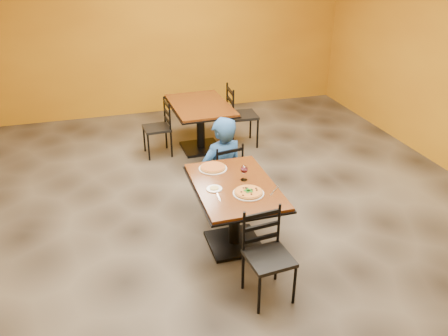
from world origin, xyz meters
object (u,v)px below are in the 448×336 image
object	(u,v)px
table_main	(234,201)
chair_second_right	(242,116)
table_second	(200,116)
pizza_far	(213,167)
side_plate	(214,189)
plate_main	(248,193)
plate_far	(213,168)
chair_second_left	(157,128)
chair_main_far	(223,172)
wine_glass	(244,172)
diner	(222,161)
pizza_main	(248,192)
chair_main_near	(269,259)

from	to	relation	value
table_main	chair_second_right	world-z (taller)	chair_second_right
table_main	table_second	xyz separation A→B (m)	(0.26, 2.55, 0.00)
pizza_far	side_plate	xyz separation A→B (m)	(-0.10, -0.44, -0.02)
plate_main	plate_far	bearing A→B (deg)	107.46
chair_second_left	chair_second_right	size ratio (longest dim) A/B	0.87
side_plate	chair_main_far	bearing A→B (deg)	68.37
table_second	wine_glass	size ratio (longest dim) A/B	7.32
table_second	side_plate	world-z (taller)	side_plate
table_second	chair_main_far	bearing A→B (deg)	-93.87
table_main	chair_main_far	world-z (taller)	chair_main_far
table_second	pizza_far	distance (m)	2.20
table_main	wine_glass	world-z (taller)	wine_glass
chair_second_left	wine_glass	distance (m)	2.58
plate_far	side_plate	size ratio (longest dim) A/B	1.94
table_second	side_plate	size ratio (longest dim) A/B	8.24
chair_second_right	diner	distance (m)	1.85
chair_second_right	plate_far	distance (m)	2.42
diner	pizza_far	size ratio (longest dim) A/B	4.10
diner	plate_main	distance (m)	1.13
chair_second_right	side_plate	xyz separation A→B (m)	(-1.17, -2.59, 0.26)
chair_second_right	side_plate	bearing A→B (deg)	159.02
pizza_main	plate_main	bearing A→B (deg)	0.00
plate_main	chair_main_near	bearing A→B (deg)	-91.26
table_main	pizza_far	world-z (taller)	pizza_far
diner	wine_glass	distance (m)	0.87
side_plate	wine_glass	world-z (taller)	wine_glass
plate_far	wine_glass	bearing A→B (deg)	-54.06
table_main	chair_main_near	bearing A→B (deg)	-86.02
chair_second_left	chair_second_right	distance (m)	1.37
table_second	chair_main_far	size ratio (longest dim) A/B	1.58
chair_main_near	pizza_main	size ratio (longest dim) A/B	3.04
table_main	chair_second_right	xyz separation A→B (m)	(0.94, 2.55, -0.07)
pizza_main	side_plate	world-z (taller)	pizza_main
chair_second_right	wine_glass	world-z (taller)	chair_second_right
chair_main_near	pizza_main	bearing A→B (deg)	83.52
side_plate	plate_main	bearing A→B (deg)	-31.44
chair_main_near	plate_far	xyz separation A→B (m)	(-0.18, 1.25, 0.32)
table_second	plate_main	distance (m)	2.79
plate_far	pizza_main	bearing A→B (deg)	-72.54
plate_far	pizza_far	bearing A→B (deg)	63.43
chair_main_near	wine_glass	xyz separation A→B (m)	(0.06, 0.92, 0.41)
plate_main	pizza_far	xyz separation A→B (m)	(-0.20, 0.62, 0.02)
chair_second_left	chair_second_right	bearing A→B (deg)	86.69
plate_main	plate_far	distance (m)	0.65
table_main	pizza_main	size ratio (longest dim) A/B	4.33
table_second	plate_main	world-z (taller)	plate_main
chair_main_far	side_plate	world-z (taller)	chair_main_far
table_second	pizza_main	bearing A→B (deg)	-93.85
chair_second_left	plate_far	size ratio (longest dim) A/B	2.75
plate_main	wine_glass	bearing A→B (deg)	80.35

